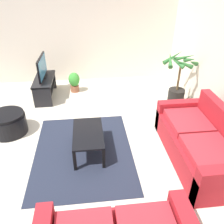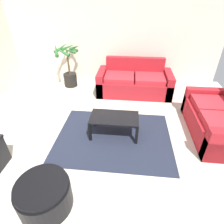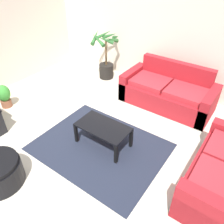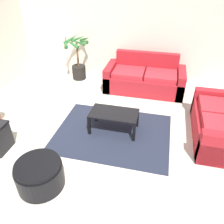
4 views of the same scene
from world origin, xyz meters
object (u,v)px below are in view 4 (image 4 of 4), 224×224
couch_main (144,79)px  potted_palm (78,61)px  ottoman (40,175)px  couch_loveseat (222,125)px  coffee_table (114,115)px

couch_main → potted_palm: 1.92m
couch_main → ottoman: size_ratio=2.85×
couch_main → potted_palm: (-1.89, 0.27, 0.22)m
couch_loveseat → potted_palm: size_ratio=1.35×
ottoman → couch_loveseat: bearing=33.0°
couch_main → coffee_table: couch_main is taller
potted_palm → ottoman: bearing=-78.2°
potted_palm → ottoman: (0.76, -3.66, -0.31)m
couch_loveseat → coffee_table: (-2.00, -0.24, 0.05)m
coffee_table → potted_palm: 2.61m
couch_main → coffee_table: size_ratio=2.15×
couch_main → potted_palm: size_ratio=1.60×
coffee_table → ottoman: bearing=-116.0°
couch_main → coffee_table: bearing=-101.4°
ottoman → couch_main: bearing=71.6°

